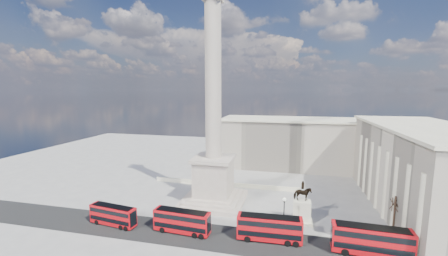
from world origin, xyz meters
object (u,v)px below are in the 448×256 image
object	(u,v)px
pedestrian_crossing	(284,221)
red_bus_a	(113,215)
pedestrian_walking	(294,220)
red_bus_b	(182,221)
victorian_lamp	(284,213)
red_bus_d	(372,240)
nelsons_column	(214,148)
equestrian_statue	(302,208)
red_bus_c	(270,228)
pedestrian_standing	(388,243)

from	to	relation	value
pedestrian_crossing	red_bus_a	bearing A→B (deg)	63.09
pedestrian_walking	pedestrian_crossing	size ratio (longest dim) A/B	1.05
red_bus_b	victorian_lamp	bearing A→B (deg)	16.53
red_bus_b	red_bus_d	bearing A→B (deg)	4.33
nelsons_column	equestrian_statue	size ratio (longest dim) A/B	5.85
red_bus_d	nelsons_column	bearing A→B (deg)	156.50
nelsons_column	red_bus_c	xyz separation A→B (m)	(13.87, -14.02, -10.56)
red_bus_c	equestrian_statue	size ratio (longest dim) A/B	1.31
red_bus_b	victorian_lamp	xyz separation A→B (m)	(18.10, 4.05, 1.73)
red_bus_d	equestrian_statue	world-z (taller)	equestrian_statue
nelsons_column	pedestrian_crossing	distance (m)	21.67
red_bus_b	red_bus_c	size ratio (longest dim) A/B	0.96
red_bus_c	victorian_lamp	bearing A→B (deg)	52.49
nelsons_column	pedestrian_walking	distance (m)	22.88
red_bus_c	pedestrian_crossing	bearing A→B (deg)	67.35
pedestrian_walking	pedestrian_standing	world-z (taller)	pedestrian_walking
red_bus_b	pedestrian_walking	distance (m)	21.61
red_bus_d	pedestrian_standing	xyz separation A→B (m)	(3.52, 3.14, -1.73)
equestrian_statue	pedestrian_walking	world-z (taller)	equestrian_statue
victorian_lamp	nelsons_column	bearing A→B (deg)	146.23
red_bus_a	red_bus_d	distance (m)	45.83
red_bus_d	pedestrian_standing	world-z (taller)	red_bus_d
pedestrian_walking	pedestrian_crossing	bearing A→B (deg)	-171.12
red_bus_b	red_bus_c	xyz separation A→B (m)	(15.79, 0.84, 0.12)
red_bus_c	pedestrian_crossing	xyz separation A→B (m)	(2.33, 6.14, -1.48)
red_bus_d	red_bus_c	bearing A→B (deg)	-179.56
nelsons_column	red_bus_c	bearing A→B (deg)	-45.31
red_bus_b	victorian_lamp	world-z (taller)	victorian_lamp
victorian_lamp	pedestrian_walking	distance (m)	5.25
red_bus_c	victorian_lamp	world-z (taller)	victorian_lamp
red_bus_c	pedestrian_standing	bearing A→B (deg)	5.54
pedestrian_crossing	victorian_lamp	bearing A→B (deg)	139.73
victorian_lamp	pedestrian_crossing	world-z (taller)	victorian_lamp
pedestrian_walking	red_bus_d	bearing A→B (deg)	-47.57
red_bus_a	red_bus_c	world-z (taller)	red_bus_c
red_bus_d	pedestrian_walking	xyz separation A→B (m)	(-11.63, 7.60, -1.57)
nelsons_column	victorian_lamp	world-z (taller)	nelsons_column
victorian_lamp	pedestrian_standing	world-z (taller)	victorian_lamp
red_bus_d	victorian_lamp	world-z (taller)	victorian_lamp
red_bus_b	pedestrian_standing	bearing A→B (deg)	9.37
red_bus_a	red_bus_b	size ratio (longest dim) A/B	0.92
red_bus_b	red_bus_d	distance (m)	31.74
red_bus_c	victorian_lamp	size ratio (longest dim) A/B	1.66
red_bus_a	red_bus_d	xyz separation A→B (m)	(45.83, 0.56, 0.46)
red_bus_a	pedestrian_walking	distance (m)	35.17
pedestrian_walking	pedestrian_crossing	world-z (taller)	pedestrian_walking
red_bus_c	equestrian_statue	bearing A→B (deg)	53.29
nelsons_column	red_bus_c	distance (m)	22.37
pedestrian_walking	pedestrian_standing	bearing A→B (deg)	-30.83
victorian_lamp	pedestrian_standing	xyz separation A→B (m)	(17.15, -0.69, -3.20)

